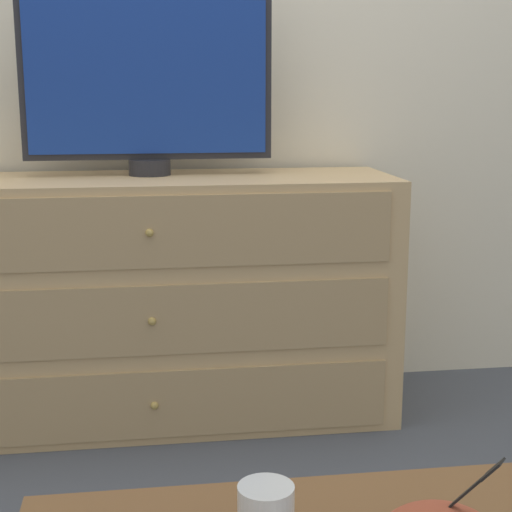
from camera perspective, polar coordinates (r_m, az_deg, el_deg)
ground_plane at (r=2.93m, az=-5.70°, el=-9.25°), size 12.00×12.00×0.00m
wall_back at (r=2.76m, az=-6.32°, el=16.98°), size 12.00×0.05×2.60m
dresser at (r=2.55m, az=-7.63°, el=-3.19°), size 1.55×0.49×0.79m
tv at (r=2.53m, az=-7.91°, el=12.46°), size 0.78×0.13×0.56m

